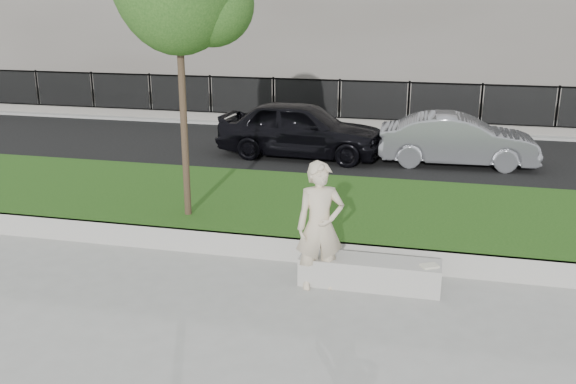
% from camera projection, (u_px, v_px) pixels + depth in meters
% --- Properties ---
extents(ground, '(90.00, 90.00, 0.00)m').
position_uv_depth(ground, '(253.00, 286.00, 9.66)').
color(ground, gray).
rests_on(ground, ground).
extents(grass_bank, '(34.00, 4.00, 0.40)m').
position_uv_depth(grass_bank, '(297.00, 211.00, 12.39)').
color(grass_bank, '#0F390E').
rests_on(grass_bank, ground).
extents(grass_kerb, '(34.00, 0.08, 0.40)m').
position_uv_depth(grass_kerb, '(271.00, 248.00, 10.57)').
color(grass_kerb, '#A9A79E').
rests_on(grass_kerb, ground).
extents(street, '(34.00, 7.00, 0.04)m').
position_uv_depth(street, '(340.00, 154.00, 17.55)').
color(street, black).
rests_on(street, ground).
extents(far_pavement, '(34.00, 3.00, 0.12)m').
position_uv_depth(far_pavement, '(361.00, 122.00, 21.73)').
color(far_pavement, gray).
rests_on(far_pavement, ground).
extents(iron_fence, '(32.00, 0.30, 1.50)m').
position_uv_depth(iron_fence, '(358.00, 113.00, 20.65)').
color(iron_fence, slate).
rests_on(iron_fence, far_pavement).
extents(stone_bench, '(2.10, 0.52, 0.43)m').
position_uv_depth(stone_bench, '(369.00, 273.00, 9.59)').
color(stone_bench, '#A9A79E').
rests_on(stone_bench, ground).
extents(man, '(0.82, 0.68, 1.93)m').
position_uv_depth(man, '(320.00, 226.00, 9.34)').
color(man, beige).
rests_on(man, ground).
extents(book, '(0.30, 0.27, 0.03)m').
position_uv_depth(book, '(430.00, 266.00, 9.27)').
color(book, beige).
rests_on(book, stone_bench).
extents(car_dark, '(4.50, 2.03, 1.50)m').
position_uv_depth(car_dark, '(301.00, 129.00, 16.99)').
color(car_dark, black).
rests_on(car_dark, street).
extents(car_silver, '(3.97, 1.56, 1.29)m').
position_uv_depth(car_silver, '(458.00, 140.00, 16.18)').
color(car_silver, gray).
rests_on(car_silver, street).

